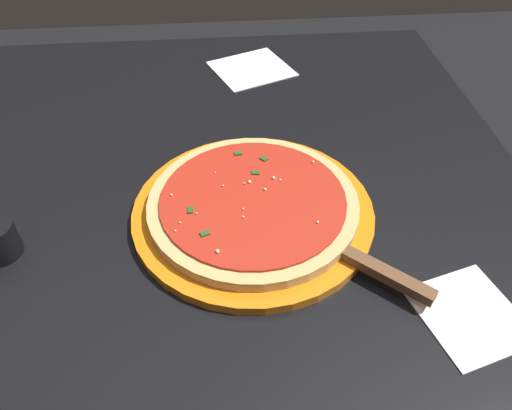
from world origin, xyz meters
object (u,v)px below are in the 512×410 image
Objects in this scene: pizza_server at (359,259)px; napkin_loose_left at (473,314)px; serving_plate at (256,212)px; pizza at (256,203)px; napkin_folded_right at (254,69)px; cup_small_sauce at (0,240)px.

napkin_loose_left is (-0.08, -0.12, -0.02)m from pizza_server.
pizza is (0.00, 0.00, 0.02)m from serving_plate.
pizza_server reaches higher than napkin_folded_right.
pizza is at bearing 48.87° from serving_plate.
cup_small_sauce is 0.45× the size of napkin_loose_left.
napkin_loose_left is (-0.63, -0.21, 0.00)m from napkin_folded_right.
serving_plate is 0.34m from cup_small_sauce.
pizza_server is 0.55m from napkin_folded_right.
pizza_server is 1.58× the size of napkin_loose_left.
serving_plate is 0.02m from pizza.
serving_plate is at bearing 47.72° from pizza_server.
pizza is at bearing 175.58° from napkin_folded_right.
pizza reaches higher than napkin_folded_right.
cup_small_sauce reaches higher than pizza.
pizza_server is at bearing 55.93° from napkin_loose_left.
cup_small_sauce is 0.61m from napkin_folded_right.
napkin_loose_left is (-0.19, -0.24, -0.02)m from pizza.
serving_plate is 2.33× the size of napkin_folded_right.
cup_small_sauce is at bearing 75.45° from napkin_loose_left.
napkin_loose_left is (-0.19, -0.24, -0.01)m from serving_plate.
napkin_folded_right is (0.44, -0.03, -0.02)m from pizza.
pizza is 0.31m from napkin_loose_left.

